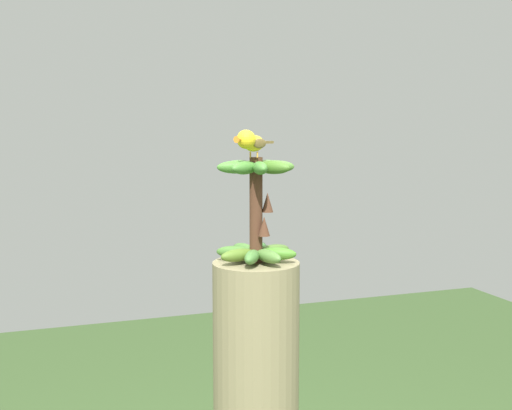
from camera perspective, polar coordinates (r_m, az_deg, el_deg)
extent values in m
cylinder|color=#4C2D1E|center=(1.89, 0.00, -0.49)|extent=(0.04, 0.04, 0.33)
ellipsoid|color=#467631|center=(1.97, -1.07, -4.14)|extent=(0.13, 0.07, 0.04)
ellipsoid|color=#41702C|center=(1.93, -1.91, -4.37)|extent=(0.09, 0.13, 0.04)
ellipsoid|color=#4F6F25|center=(1.88, -1.65, -4.65)|extent=(0.07, 0.13, 0.04)
ellipsoid|color=#457835|center=(1.85, -0.38, -4.82)|extent=(0.13, 0.09, 0.04)
ellipsoid|color=#4D7734|center=(1.86, 1.13, -4.76)|extent=(0.13, 0.07, 0.04)
ellipsoid|color=#447F26|center=(1.91, 1.93, -4.51)|extent=(0.09, 0.13, 0.04)
ellipsoid|color=#476C29|center=(1.95, 1.59, -4.23)|extent=(0.07, 0.13, 0.04)
ellipsoid|color=#3D7434|center=(1.98, 0.35, -4.08)|extent=(0.13, 0.09, 0.04)
ellipsoid|color=#447E31|center=(1.83, -1.04, 3.45)|extent=(0.10, 0.12, 0.04)
ellipsoid|color=#437E31|center=(1.82, 0.36, 3.43)|extent=(0.13, 0.06, 0.04)
ellipsoid|color=#406C24|center=(1.85, 1.53, 3.48)|extent=(0.12, 0.10, 0.04)
ellipsoid|color=#4C7B30|center=(1.90, 1.76, 3.55)|extent=(0.06, 0.13, 0.04)
ellipsoid|color=#4C7A35|center=(1.93, 0.98, 3.61)|extent=(0.10, 0.12, 0.04)
ellipsoid|color=#4C7831|center=(1.94, -0.34, 3.63)|extent=(0.13, 0.06, 0.04)
ellipsoid|color=#466F36|center=(1.92, -1.47, 3.58)|extent=(0.12, 0.10, 0.04)
ellipsoid|color=#437D2F|center=(1.87, -1.78, 3.51)|extent=(0.06, 0.13, 0.04)
cone|color=#4C2D1E|center=(1.88, 0.76, -1.97)|extent=(0.04, 0.04, 0.06)
cone|color=#4C2D1E|center=(1.90, 1.07, 0.24)|extent=(0.04, 0.04, 0.06)
cylinder|color=#C68933|center=(1.86, -0.52, 4.68)|extent=(0.01, 0.00, 0.02)
cylinder|color=#C68933|center=(1.85, 0.13, 4.67)|extent=(0.01, 0.01, 0.02)
ellipsoid|color=yellow|center=(1.86, -0.20, 5.71)|extent=(0.09, 0.10, 0.05)
ellipsoid|color=brown|center=(1.87, -0.66, 5.71)|extent=(0.05, 0.06, 0.03)
ellipsoid|color=brown|center=(1.85, 0.43, 5.70)|extent=(0.05, 0.06, 0.03)
cube|color=brown|center=(1.92, 0.95, 5.81)|extent=(0.05, 0.06, 0.01)
sphere|color=yellow|center=(1.82, -0.92, 6.07)|extent=(0.06, 0.06, 0.06)
sphere|color=black|center=(1.80, -0.47, 6.20)|extent=(0.01, 0.01, 0.01)
cone|color=orange|center=(1.79, -1.55, 6.06)|extent=(0.03, 0.04, 0.02)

